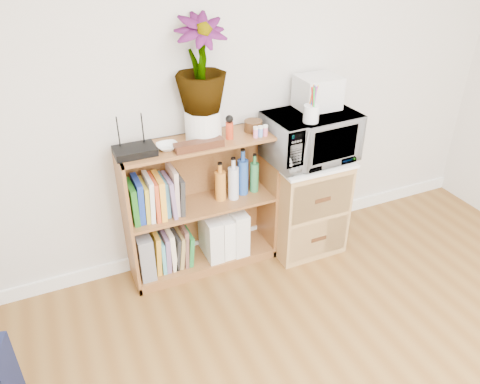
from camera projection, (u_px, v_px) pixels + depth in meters
skirting_board at (241, 235)px, 3.54m from camera, size 4.00×0.02×0.10m
bookshelf at (201, 207)px, 3.09m from camera, size 1.00×0.30×0.95m
wicker_unit at (304, 204)px, 3.36m from camera, size 0.50×0.45×0.70m
microwave at (310, 137)px, 3.08m from camera, size 0.60×0.42×0.32m
pen_cup at (311, 114)px, 2.85m from camera, size 0.10×0.10×0.11m
small_appliance at (318, 92)px, 3.04m from camera, size 0.27×0.22×0.21m
router at (135, 151)px, 2.69m from camera, size 0.24×0.16×0.04m
white_bowl at (167, 147)px, 2.75m from camera, size 0.13×0.13×0.03m
plant_pot at (203, 125)px, 2.83m from camera, size 0.22×0.22×0.19m
potted_plant at (201, 64)px, 2.64m from camera, size 0.30×0.30×0.54m
trinket_box at (199, 145)px, 2.75m from camera, size 0.30×0.07×0.05m
kokeshi_doll at (230, 131)px, 2.86m from camera, size 0.05×0.05×0.11m
wooden_bowl at (253, 126)px, 2.97m from camera, size 0.12×0.12×0.07m
paint_jars at (260, 133)px, 2.90m from camera, size 0.10×0.04×0.05m
file_box at (143, 252)px, 3.08m from camera, size 0.09×0.25×0.31m
magazine_holder_left at (211, 236)px, 3.23m from camera, size 0.10×0.25×0.32m
magazine_holder_mid at (225, 233)px, 3.27m from camera, size 0.10×0.24×0.30m
magazine_holder_right at (236, 229)px, 3.29m from camera, size 0.10×0.26×0.33m
cookbooks at (155, 196)px, 2.91m from camera, size 0.33×0.20×0.31m
liquor_bottles at (237, 177)px, 3.10m from camera, size 0.32×0.07×0.32m
lower_books at (171, 248)px, 3.15m from camera, size 0.27×0.19×0.29m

